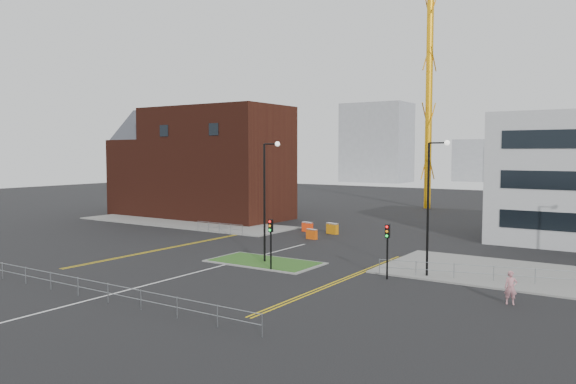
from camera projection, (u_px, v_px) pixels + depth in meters
name	position (u px, v px, depth m)	size (l,w,h in m)	color
ground	(169.00, 279.00, 37.07)	(200.00, 200.00, 0.00)	black
pavement_left	(183.00, 223.00, 66.37)	(28.00, 8.00, 0.12)	slate
pavement_right	(567.00, 280.00, 36.59)	(24.00, 10.00, 0.12)	slate
island_kerb	(265.00, 262.00, 42.62)	(8.60, 4.60, 0.08)	slate
grass_island	(265.00, 262.00, 42.61)	(8.00, 4.00, 0.12)	#24521B
brick_building	(199.00, 164.00, 72.52)	(24.20, 10.07, 14.24)	#421910
tower_crane	(467.00, 12.00, 78.26)	(52.69, 7.83, 40.55)	#F8A70E
streetlamp_island	(267.00, 192.00, 42.11)	(1.46, 0.36, 9.18)	black
streetlamp_right_near	(431.00, 197.00, 37.17)	(1.46, 0.36, 9.18)	black
traffic_light_island	(271.00, 235.00, 39.66)	(0.28, 0.33, 3.65)	black
traffic_light_right	(387.00, 241.00, 36.91)	(0.28, 0.33, 3.65)	black
railing_front	(93.00, 286.00, 32.02)	(24.05, 0.05, 1.10)	gray
railing_left	(220.00, 226.00, 58.04)	(6.05, 0.05, 1.10)	gray
railing_right	(535.00, 273.00, 35.29)	(19.05, 5.05, 1.10)	gray
centre_line	(190.00, 274.00, 38.73)	(0.15, 30.00, 0.01)	silver
yellow_left_a	(178.00, 246.00, 50.34)	(0.12, 24.00, 0.01)	gold
yellow_left_b	(181.00, 246.00, 50.17)	(0.12, 24.00, 0.01)	gold
yellow_right_a	(339.00, 280.00, 36.83)	(0.12, 20.00, 0.01)	gold
yellow_right_b	(343.00, 281.00, 36.66)	(0.12, 20.00, 0.01)	gold
skyline_a	(377.00, 143.00, 158.12)	(18.00, 12.00, 22.00)	gray
skyline_d	(511.00, 161.00, 157.49)	(30.00, 12.00, 12.00)	gray
pedestrian	(511.00, 288.00, 30.93)	(0.68, 0.45, 1.86)	#C88189
barrier_left	(332.00, 228.00, 57.54)	(1.41, 0.78, 1.13)	orange
barrier_mid	(307.00, 226.00, 59.19)	(1.26, 0.55, 1.03)	#FF3A0E
barrier_right	(312.00, 234.00, 54.14)	(1.20, 0.58, 0.97)	#DB500C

